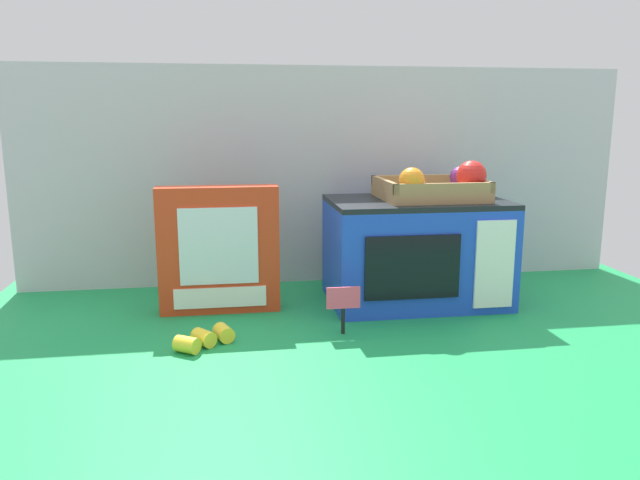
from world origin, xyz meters
TOP-DOWN VIEW (x-y plane):
  - ground_plane at (0.00, 0.00)m, footprint 1.70×1.70m
  - display_back_panel at (0.00, 0.28)m, footprint 1.61×0.03m
  - toy_microwave at (0.17, 0.04)m, footprint 0.41×0.27m
  - food_groups_crate at (0.21, 0.04)m, footprint 0.24×0.21m
  - cookie_set_box at (-0.29, 0.04)m, footprint 0.27×0.06m
  - price_sign at (-0.04, -0.16)m, footprint 0.07×0.01m
  - loose_toy_banana at (-0.32, -0.18)m, footprint 0.12×0.11m

SIDE VIEW (x-z plane):
  - ground_plane at x=0.00m, z-range 0.00..0.00m
  - loose_toy_banana at x=-0.32m, z-range 0.00..0.03m
  - price_sign at x=-0.04m, z-range 0.02..0.12m
  - toy_microwave at x=0.17m, z-range 0.00..0.25m
  - cookie_set_box at x=-0.29m, z-range 0.00..0.29m
  - food_groups_crate at x=0.21m, z-range 0.23..0.32m
  - display_back_panel at x=0.00m, z-range 0.00..0.57m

